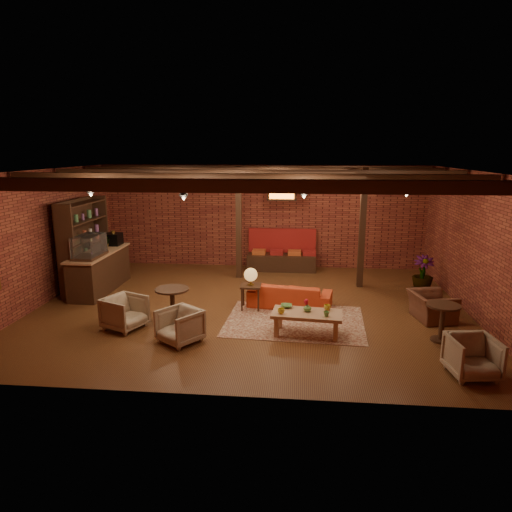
# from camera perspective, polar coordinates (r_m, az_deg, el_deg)

# --- Properties ---
(floor) EXTENTS (10.00, 10.00, 0.00)m
(floor) POSITION_cam_1_polar(r_m,az_deg,el_deg) (10.89, -0.75, -6.45)
(floor) COLOR #421D10
(floor) RESTS_ON ground
(ceiling) EXTENTS (10.00, 8.00, 0.02)m
(ceiling) POSITION_cam_1_polar(r_m,az_deg,el_deg) (10.27, -0.81, 10.62)
(ceiling) COLOR black
(ceiling) RESTS_ON wall_back
(wall_back) EXTENTS (10.00, 0.02, 3.20)m
(wall_back) POSITION_cam_1_polar(r_m,az_deg,el_deg) (14.39, 0.94, 4.94)
(wall_back) COLOR maroon
(wall_back) RESTS_ON ground
(wall_front) EXTENTS (10.00, 0.02, 3.20)m
(wall_front) POSITION_cam_1_polar(r_m,az_deg,el_deg) (6.63, -4.52, -4.95)
(wall_front) COLOR maroon
(wall_front) RESTS_ON ground
(wall_left) EXTENTS (0.02, 8.00, 3.20)m
(wall_left) POSITION_cam_1_polar(r_m,az_deg,el_deg) (12.07, -25.12, 2.10)
(wall_left) COLOR maroon
(wall_left) RESTS_ON ground
(wall_right) EXTENTS (0.02, 8.00, 3.20)m
(wall_right) POSITION_cam_1_polar(r_m,az_deg,el_deg) (11.11, 25.81, 1.17)
(wall_right) COLOR maroon
(wall_right) RESTS_ON ground
(ceiling_beams) EXTENTS (9.80, 6.40, 0.22)m
(ceiling_beams) POSITION_cam_1_polar(r_m,az_deg,el_deg) (10.28, -0.80, 9.95)
(ceiling_beams) COLOR black
(ceiling_beams) RESTS_ON ceiling
(ceiling_pipe) EXTENTS (9.60, 0.12, 0.12)m
(ceiling_pipe) POSITION_cam_1_polar(r_m,az_deg,el_deg) (11.88, 0.05, 9.27)
(ceiling_pipe) COLOR black
(ceiling_pipe) RESTS_ON ceiling
(post_left) EXTENTS (0.16, 0.16, 3.20)m
(post_left) POSITION_cam_1_polar(r_m,az_deg,el_deg) (13.08, -2.17, 4.11)
(post_left) COLOR black
(post_left) RESTS_ON ground
(post_right) EXTENTS (0.16, 0.16, 3.20)m
(post_right) POSITION_cam_1_polar(r_m,az_deg,el_deg) (12.49, 13.14, 3.34)
(post_right) COLOR black
(post_right) RESTS_ON ground
(service_counter) EXTENTS (0.80, 2.50, 1.60)m
(service_counter) POSITION_cam_1_polar(r_m,az_deg,el_deg) (12.68, -19.01, -0.59)
(service_counter) COLOR black
(service_counter) RESTS_ON ground
(plant_counter) EXTENTS (0.35, 0.39, 0.30)m
(plant_counter) POSITION_cam_1_polar(r_m,az_deg,el_deg) (12.73, -18.37, 1.45)
(plant_counter) COLOR #337F33
(plant_counter) RESTS_ON service_counter
(shelving_hutch) EXTENTS (0.52, 2.00, 2.40)m
(shelving_hutch) POSITION_cam_1_polar(r_m,az_deg,el_deg) (12.85, -20.58, 1.30)
(shelving_hutch) COLOR black
(shelving_hutch) RESTS_ON ground
(banquette) EXTENTS (2.10, 0.70, 1.00)m
(banquette) POSITION_cam_1_polar(r_m,az_deg,el_deg) (14.12, 3.21, 0.22)
(banquette) COLOR maroon
(banquette) RESTS_ON ground
(service_sign) EXTENTS (0.86, 0.06, 0.30)m
(service_sign) POSITION_cam_1_polar(r_m,az_deg,el_deg) (13.37, 3.24, 7.54)
(service_sign) COLOR orange
(service_sign) RESTS_ON ceiling
(ceiling_spotlights) EXTENTS (6.40, 4.40, 0.28)m
(ceiling_spotlights) POSITION_cam_1_polar(r_m,az_deg,el_deg) (10.29, -0.80, 8.73)
(ceiling_spotlights) COLOR black
(ceiling_spotlights) RESTS_ON ceiling
(rug) EXTENTS (3.09, 2.43, 0.01)m
(rug) POSITION_cam_1_polar(r_m,az_deg,el_deg) (10.09, 4.86, -8.10)
(rug) COLOR maroon
(rug) RESTS_ON floor
(sofa) EXTENTS (2.05, 1.06, 0.57)m
(sofa) POSITION_cam_1_polar(r_m,az_deg,el_deg) (10.90, 4.26, -4.89)
(sofa) COLOR red
(sofa) RESTS_ON floor
(coffee_table) EXTENTS (1.45, 0.82, 0.73)m
(coffee_table) POSITION_cam_1_polar(r_m,az_deg,el_deg) (9.28, 6.30, -7.31)
(coffee_table) COLOR #A9724E
(coffee_table) RESTS_ON floor
(side_table_lamp) EXTENTS (0.48, 0.48, 0.99)m
(side_table_lamp) POSITION_cam_1_polar(r_m,az_deg,el_deg) (10.58, -0.66, -2.76)
(side_table_lamp) COLOR black
(side_table_lamp) RESTS_ON floor
(round_table_left) EXTENTS (0.73, 0.73, 0.76)m
(round_table_left) POSITION_cam_1_polar(r_m,az_deg,el_deg) (10.02, -10.42, -5.35)
(round_table_left) COLOR black
(round_table_left) RESTS_ON floor
(armchair_a) EXTENTS (0.94, 0.96, 0.76)m
(armchair_a) POSITION_cam_1_polar(r_m,az_deg,el_deg) (9.94, -16.10, -6.61)
(armchair_a) COLOR beige
(armchair_a) RESTS_ON floor
(armchair_b) EXTENTS (0.97, 0.96, 0.73)m
(armchair_b) POSITION_cam_1_polar(r_m,az_deg,el_deg) (9.02, -9.52, -8.42)
(armchair_b) COLOR beige
(armchair_b) RESTS_ON floor
(armchair_right) EXTENTS (0.79, 1.04, 0.82)m
(armchair_right) POSITION_cam_1_polar(r_m,az_deg,el_deg) (10.73, 21.14, -5.37)
(armchair_right) COLOR brown
(armchair_right) RESTS_ON floor
(side_table_book) EXTENTS (0.52, 0.52, 0.47)m
(side_table_book) POSITION_cam_1_polar(r_m,az_deg,el_deg) (11.37, 19.72, -4.18)
(side_table_book) COLOR black
(side_table_book) RESTS_ON floor
(round_table_right) EXTENTS (0.64, 0.64, 0.75)m
(round_table_right) POSITION_cam_1_polar(r_m,az_deg,el_deg) (9.61, 22.29, -7.03)
(round_table_right) COLOR black
(round_table_right) RESTS_ON floor
(armchair_far) EXTENTS (0.81, 0.77, 0.75)m
(armchair_far) POSITION_cam_1_polar(r_m,az_deg,el_deg) (8.42, 25.47, -11.11)
(armchair_far) COLOR beige
(armchair_far) RESTS_ON floor
(plant_tall) EXTENTS (1.69, 1.69, 2.84)m
(plant_tall) POSITION_cam_1_polar(r_m,az_deg,el_deg) (12.60, 20.48, 2.10)
(plant_tall) COLOR #4C7F4C
(plant_tall) RESTS_ON floor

